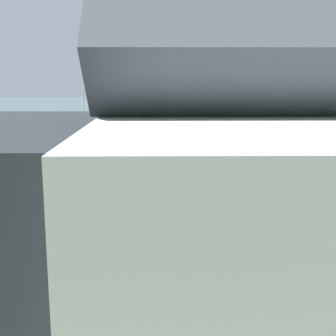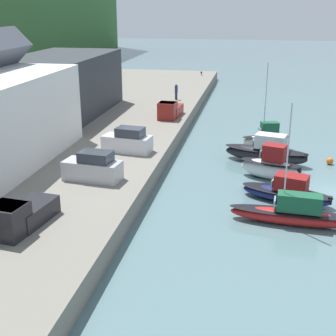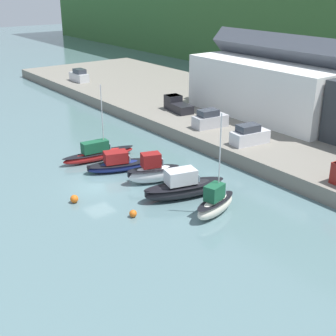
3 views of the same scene
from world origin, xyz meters
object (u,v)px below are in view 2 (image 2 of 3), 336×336
(moored_boat_0, at_px, (293,213))
(pickup_truck_1, at_px, (170,110))
(moored_boat_3, at_px, (266,152))
(moored_boat_1, at_px, (287,192))
(parked_car_0, at_px, (93,168))
(moored_boat_2, at_px, (271,166))
(moored_boat_4, at_px, (267,139))
(pickup_truck_0, at_px, (19,215))
(person_on_quay, at_px, (176,91))
(dog_on_quay, at_px, (201,72))
(parked_car_1, at_px, (128,141))
(mooring_buoy_0, at_px, (330,161))

(moored_boat_0, relative_size, pickup_truck_1, 1.71)
(moored_boat_0, xyz_separation_m, moored_boat_3, (12.60, 1.59, 0.20))
(moored_boat_1, relative_size, parked_car_0, 1.58)
(moored_boat_1, bearing_deg, moored_boat_2, 30.87)
(moored_boat_0, xyz_separation_m, parked_car_0, (1.74, 14.20, 1.64))
(moored_boat_4, xyz_separation_m, pickup_truck_0, (-23.39, 14.18, 1.28))
(pickup_truck_0, xyz_separation_m, person_on_quay, (39.24, -2.37, 0.28))
(person_on_quay, distance_m, dog_on_quay, 23.40)
(moored_boat_2, height_order, moored_boat_4, moored_boat_4)
(moored_boat_0, distance_m, dog_on_quay, 57.44)
(parked_car_0, xyz_separation_m, pickup_truck_1, (20.58, -1.88, -0.10))
(moored_boat_4, bearing_deg, parked_car_1, 108.01)
(moored_boat_3, xyz_separation_m, parked_car_0, (-10.86, 12.61, 1.44))
(moored_boat_1, xyz_separation_m, person_on_quay, (28.78, 13.15, 1.88))
(parked_car_1, bearing_deg, parked_car_0, -177.74)
(moored_boat_0, height_order, person_on_quay, moored_boat_0)
(moored_boat_2, distance_m, parked_car_1, 12.34)
(moored_boat_1, xyz_separation_m, moored_boat_3, (8.76, 1.41, 0.25))
(dog_on_quay, relative_size, mooring_buoy_0, 1.41)
(person_on_quay, relative_size, mooring_buoy_0, 3.46)
(moored_boat_4, distance_m, pickup_truck_0, 27.38)
(moored_boat_0, height_order, mooring_buoy_0, moored_boat_0)
(person_on_quay, bearing_deg, pickup_truck_0, 176.54)
(moored_boat_1, distance_m, pickup_truck_1, 22.17)
(dog_on_quay, distance_m, mooring_buoy_0, 46.12)
(pickup_truck_1, distance_m, mooring_buoy_0, 18.92)
(parked_car_0, xyz_separation_m, pickup_truck_0, (-8.36, 1.50, -0.10))
(mooring_buoy_0, bearing_deg, moored_boat_1, 155.38)
(moored_boat_1, height_order, person_on_quay, person_on_quay)
(moored_boat_4, relative_size, dog_on_quay, 9.73)
(moored_boat_2, bearing_deg, parked_car_1, 105.58)
(parked_car_1, bearing_deg, person_on_quay, 7.03)
(moored_boat_0, height_order, pickup_truck_0, moored_boat_0)
(moored_boat_0, height_order, moored_boat_1, moored_boat_0)
(pickup_truck_1, bearing_deg, pickup_truck_0, 87.06)
(person_on_quay, bearing_deg, parked_car_1, 179.48)
(moored_boat_1, xyz_separation_m, mooring_buoy_0, (9.24, -4.24, -0.41))
(pickup_truck_0, height_order, person_on_quay, person_on_quay)
(moored_boat_0, xyz_separation_m, person_on_quay, (32.62, 13.33, 1.82))
(pickup_truck_0, height_order, dog_on_quay, pickup_truck_0)
(moored_boat_4, relative_size, pickup_truck_1, 1.76)
(moored_boat_0, distance_m, moored_boat_2, 8.43)
(pickup_truck_1, distance_m, dog_on_quay, 33.69)
(moored_boat_2, xyz_separation_m, moored_boat_4, (8.45, 0.24, -0.06))
(person_on_quay, relative_size, dog_on_quay, 2.45)
(dog_on_quay, bearing_deg, mooring_buoy_0, 109.35)
(moored_boat_0, xyz_separation_m, moored_boat_1, (3.84, 0.18, -0.05))
(moored_boat_3, bearing_deg, pickup_truck_1, 62.00)
(moored_boat_0, distance_m, moored_boat_1, 3.84)
(moored_boat_1, height_order, moored_boat_2, moored_boat_2)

